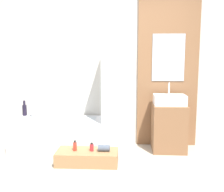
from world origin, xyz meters
name	(u,v)px	position (x,y,z in m)	size (l,w,h in m)	color
ground_plane	(110,187)	(0.00, 0.00, 0.00)	(12.00, 12.00, 0.00)	#A39989
wall_tiled_back	(116,67)	(0.00, 1.58, 1.30)	(4.20, 0.06, 2.60)	beige
wall_wood_accent	(168,67)	(0.85, 1.53, 1.31)	(0.98, 0.04, 2.60)	brown
bathtub	(60,134)	(-0.89, 1.20, 0.25)	(1.47, 0.66, 0.49)	white
glass_shower_screen	(103,82)	(-0.18, 1.14, 1.09)	(0.01, 0.52, 1.20)	silver
wooden_step_bench	(87,157)	(-0.36, 0.65, 0.09)	(0.85, 0.38, 0.18)	#997047
vanity_cabinet	(169,128)	(0.85, 1.27, 0.37)	(0.51, 0.49, 0.73)	brown
sink	(170,100)	(0.85, 1.27, 0.81)	(0.49, 0.33, 0.34)	white
vase_tall_dark	(25,109)	(-1.54, 1.45, 0.60)	(0.07, 0.07, 0.25)	black
vase_round_light	(33,112)	(-1.38, 1.41, 0.56)	(0.14, 0.14, 0.14)	white
bottle_soap_primary	(75,146)	(-0.53, 0.65, 0.25)	(0.05, 0.05, 0.14)	red
bottle_soap_secondary	(92,147)	(-0.30, 0.65, 0.24)	(0.05, 0.05, 0.12)	red
towel_roll	(104,148)	(-0.13, 0.65, 0.23)	(0.09, 0.09, 0.16)	#4C5666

